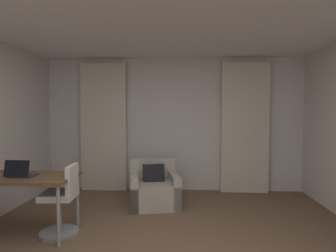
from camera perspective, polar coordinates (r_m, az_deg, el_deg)
The scene contains 7 objects.
wall_window at distance 5.55m, azimuth 1.13°, elevation 0.30°, with size 5.12×0.06×2.60m.
curtain_left_panel at distance 5.64m, azimuth -13.01°, elevation -0.24°, with size 0.90×0.06×2.50m.
curtain_right_panel at distance 5.54m, azimuth 15.44°, elevation -0.32°, with size 0.90×0.06×2.50m.
armchair at distance 4.78m, azimuth -2.85°, elevation -12.78°, with size 0.92×0.91×0.74m.
desk at distance 4.00m, azimuth -27.33°, elevation -9.94°, with size 1.24×0.67×0.74m.
desk_chair at distance 3.89m, azimuth -20.77°, elevation -14.56°, with size 0.48×0.48×0.88m.
laptop at distance 3.96m, azimuth -27.85°, elevation -8.48°, with size 0.34×0.27×0.22m.
Camera 1 is at (0.21, -2.51, 1.54)m, focal length 29.91 mm.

